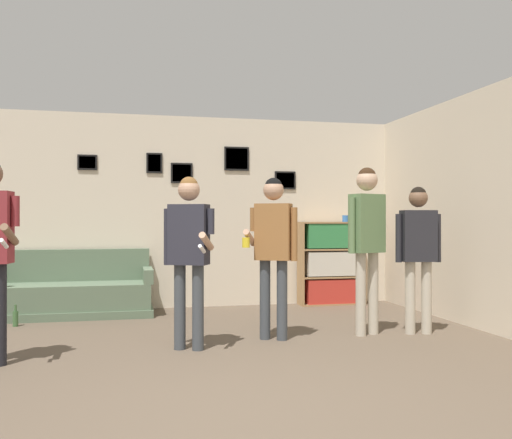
{
  "coord_description": "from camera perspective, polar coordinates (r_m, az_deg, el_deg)",
  "views": [
    {
      "loc": [
        -0.68,
        -3.38,
        1.22
      ],
      "look_at": [
        0.62,
        2.34,
        1.23
      ],
      "focal_mm": 40.0,
      "sensor_mm": 36.0,
      "label": 1
    }
  ],
  "objects": [
    {
      "name": "person_watcher_holding_cup",
      "position": [
        5.85,
        1.74,
        -2.08
      ],
      "size": [
        0.58,
        0.35,
        1.66
      ],
      "color": "#3D4247",
      "rests_on": "ground_plane"
    },
    {
      "name": "person_spectator_far_right",
      "position": [
        6.41,
        15.92,
        -2.41
      ],
      "size": [
        0.49,
        0.25,
        1.59
      ],
      "color": "#B7AD99",
      "rests_on": "ground_plane"
    },
    {
      "name": "wall_back",
      "position": [
        8.12,
        -7.94,
        0.81
      ],
      "size": [
        8.73,
        0.08,
        2.7
      ],
      "color": "beige",
      "rests_on": "ground_plane"
    },
    {
      "name": "wall_right",
      "position": [
        6.91,
        21.34,
        0.95
      ],
      "size": [
        0.06,
        7.08,
        2.7
      ],
      "color": "beige",
      "rests_on": "ground_plane"
    },
    {
      "name": "drinking_cup",
      "position": [
        8.47,
        8.91,
        0.09
      ],
      "size": [
        0.08,
        0.08,
        0.1
      ],
      "color": "blue",
      "rests_on": "bookshelf"
    },
    {
      "name": "couch",
      "position": [
        7.76,
        -17.91,
        -7.08
      ],
      "size": [
        2.03,
        0.8,
        0.84
      ],
      "color": "#5B7056",
      "rests_on": "ground_plane"
    },
    {
      "name": "bottle_on_floor",
      "position": [
        7.23,
        -22.92,
        -9.05
      ],
      "size": [
        0.06,
        0.06,
        0.25
      ],
      "color": "#3D6638",
      "rests_on": "ground_plane"
    },
    {
      "name": "person_player_foreground_center",
      "position": [
        5.43,
        -6.74,
        -2.43
      ],
      "size": [
        0.46,
        0.57,
        1.64
      ],
      "color": "#3D4247",
      "rests_on": "ground_plane"
    },
    {
      "name": "ground_plane",
      "position": [
        3.66,
        -1.41,
        -19.6
      ],
      "size": [
        20.0,
        20.0,
        0.0
      ],
      "primitive_type": "plane",
      "color": "brown"
    },
    {
      "name": "person_spectator_near_bookshelf",
      "position": [
        6.21,
        11.04,
        -1.1
      ],
      "size": [
        0.47,
        0.31,
        1.79
      ],
      "color": "#B7AD99",
      "rests_on": "ground_plane"
    },
    {
      "name": "bookshelf",
      "position": [
        8.42,
        7.56,
        -4.36
      ],
      "size": [
        0.96,
        0.3,
        1.21
      ],
      "color": "#A87F51",
      "rests_on": "ground_plane"
    }
  ]
}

